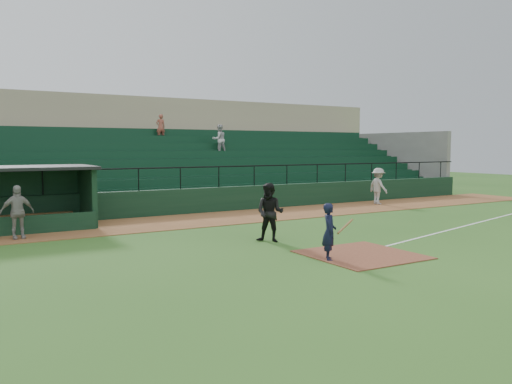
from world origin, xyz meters
TOP-DOWN VIEW (x-y plane):
  - ground at (0.00, 0.00)m, footprint 90.00×90.00m
  - warning_track at (0.00, 8.00)m, footprint 40.00×4.00m
  - home_plate_dirt at (0.00, -1.00)m, footprint 3.00×3.00m
  - foul_line at (8.00, 1.20)m, footprint 17.49×4.44m
  - stadium_structure at (-0.00, 16.46)m, footprint 38.00×13.08m
  - batter_at_plate at (-1.24, -1.05)m, footprint 1.11×0.72m
  - umpire at (-1.17, 2.13)m, footprint 1.19×1.21m
  - runner at (9.86, 8.47)m, footprint 0.81×1.32m
  - dugout_player_a at (-8.31, 6.93)m, footprint 1.11×0.54m

SIDE VIEW (x-z plane):
  - ground at x=0.00m, z-range 0.00..0.00m
  - foul_line at x=8.00m, z-range 0.00..0.01m
  - warning_track at x=0.00m, z-range 0.00..0.03m
  - home_plate_dirt at x=0.00m, z-range 0.00..0.03m
  - batter_at_plate at x=-1.24m, z-range 0.00..1.60m
  - dugout_player_a at x=-8.31m, z-range 0.03..1.86m
  - umpire at x=-1.17m, z-range 0.00..1.96m
  - runner at x=9.86m, z-range 0.03..2.01m
  - stadium_structure at x=0.00m, z-range -0.90..5.50m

